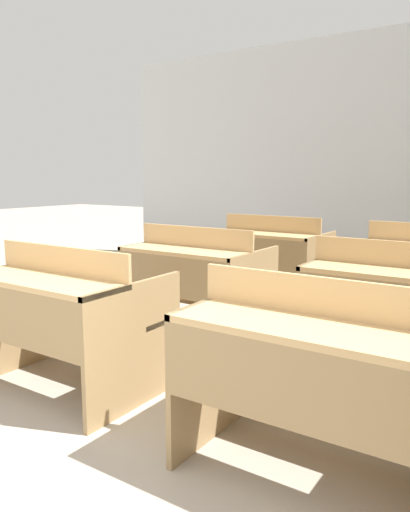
{
  "coord_description": "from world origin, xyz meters",
  "views": [
    {
      "loc": [
        1.78,
        -0.26,
        1.26
      ],
      "look_at": [
        0.01,
        2.39,
        0.75
      ],
      "focal_mm": 35.0,
      "sensor_mm": 36.0,
      "label": 1
    }
  ],
  "objects_px": {
    "bench_front_right": "(315,370)",
    "schoolbag": "(15,329)",
    "bench_second_left": "(196,276)",
    "bench_front_left": "(66,313)",
    "bench_third_left": "(271,255)",
    "bench_second_right": "(394,304)"
  },
  "relations": [
    {
      "from": "bench_second_left",
      "to": "bench_front_left",
      "type": "bearing_deg",
      "value": -90.64
    },
    {
      "from": "bench_front_right",
      "to": "bench_second_left",
      "type": "bearing_deg",
      "value": 138.93
    },
    {
      "from": "bench_front_left",
      "to": "bench_front_right",
      "type": "xyz_separation_m",
      "value": [
        1.55,
        -0.01,
        0.0
      ]
    },
    {
      "from": "bench_third_left",
      "to": "bench_second_right",
      "type": "bearing_deg",
      "value": -41.36
    },
    {
      "from": "bench_third_left",
      "to": "bench_front_right",
      "type": "bearing_deg",
      "value": -60.36
    },
    {
      "from": "bench_second_left",
      "to": "schoolbag",
      "type": "height_order",
      "value": "bench_second_left"
    },
    {
      "from": "bench_second_left",
      "to": "bench_front_right",
      "type": "bearing_deg",
      "value": -41.07
    },
    {
      "from": "bench_front_left",
      "to": "bench_third_left",
      "type": "xyz_separation_m",
      "value": [
        0.04,
        2.65,
        0.0
      ]
    },
    {
      "from": "bench_front_right",
      "to": "bench_third_left",
      "type": "bearing_deg",
      "value": 119.64
    },
    {
      "from": "bench_second_left",
      "to": "bench_third_left",
      "type": "xyz_separation_m",
      "value": [
        0.02,
        1.32,
        0.0
      ]
    },
    {
      "from": "bench_third_left",
      "to": "schoolbag",
      "type": "xyz_separation_m",
      "value": [
        -0.87,
        -2.42,
        -0.31
      ]
    },
    {
      "from": "bench_second_left",
      "to": "bench_second_right",
      "type": "distance_m",
      "value": 1.54
    },
    {
      "from": "schoolbag",
      "to": "bench_second_left",
      "type": "bearing_deg",
      "value": 52.35
    },
    {
      "from": "bench_front_right",
      "to": "bench_third_left",
      "type": "relative_size",
      "value": 1.0
    },
    {
      "from": "bench_front_right",
      "to": "bench_second_left",
      "type": "height_order",
      "value": "same"
    },
    {
      "from": "bench_front_left",
      "to": "bench_second_right",
      "type": "height_order",
      "value": "same"
    },
    {
      "from": "bench_second_right",
      "to": "bench_third_left",
      "type": "height_order",
      "value": "same"
    },
    {
      "from": "bench_front_right",
      "to": "bench_third_left",
      "type": "distance_m",
      "value": 3.06
    },
    {
      "from": "bench_front_right",
      "to": "schoolbag",
      "type": "distance_m",
      "value": 2.41
    },
    {
      "from": "bench_front_left",
      "to": "bench_second_left",
      "type": "distance_m",
      "value": 1.33
    },
    {
      "from": "bench_front_left",
      "to": "bench_third_left",
      "type": "distance_m",
      "value": 2.65
    },
    {
      "from": "bench_front_left",
      "to": "bench_second_right",
      "type": "distance_m",
      "value": 2.04
    }
  ]
}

